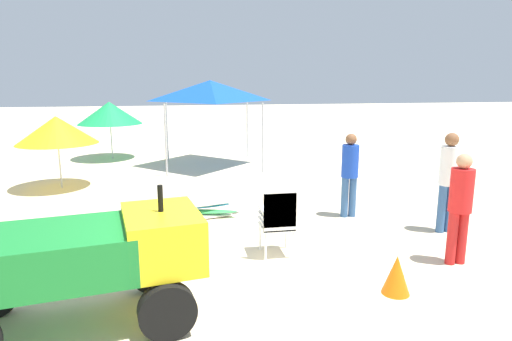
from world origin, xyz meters
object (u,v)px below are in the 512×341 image
stacked_plastic_chairs (278,215)px  beach_umbrella_far (57,130)px  surfboard_pile (176,209)px  lifeguard_near_right (449,176)px  traffic_cone_near (396,275)px  lifeguard_near_center (350,170)px  popup_canopy (210,91)px  lifeguard_near_left (460,202)px  utility_cart (86,257)px  beach_umbrella_mid (110,113)px

stacked_plastic_chairs → beach_umbrella_far: 6.71m
surfboard_pile → lifeguard_near_right: size_ratio=1.54×
lifeguard_near_right → traffic_cone_near: bearing=-134.8°
lifeguard_near_center → popup_canopy: popup_canopy is taller
stacked_plastic_chairs → lifeguard_near_left: (2.48, -0.71, 0.27)m
utility_cart → lifeguard_near_center: (4.23, 3.14, 0.14)m
lifeguard_near_left → lifeguard_near_center: 2.48m
stacked_plastic_chairs → lifeguard_near_right: size_ratio=0.64×
lifeguard_near_center → beach_umbrella_mid: bearing=125.8°
utility_cart → beach_umbrella_mid: bearing=96.1°
stacked_plastic_chairs → traffic_cone_near: stacked_plastic_chairs is taller
surfboard_pile → beach_umbrella_far: 4.27m
lifeguard_near_center → beach_umbrella_far: 6.98m
traffic_cone_near → lifeguard_near_center: bearing=78.7°
lifeguard_near_center → beach_umbrella_far: size_ratio=0.85×
beach_umbrella_mid → beach_umbrella_far: (-0.69, -3.98, -0.10)m
stacked_plastic_chairs → lifeguard_near_left: size_ratio=0.69×
surfboard_pile → traffic_cone_near: 4.42m
lifeguard_near_center → lifeguard_near_right: 1.74m
stacked_plastic_chairs → lifeguard_near_right: 3.19m
popup_canopy → stacked_plastic_chairs: bearing=-87.0°
lifeguard_near_center → traffic_cone_near: (-0.61, -3.09, -0.68)m
stacked_plastic_chairs → lifeguard_near_right: lifeguard_near_right is taller
surfboard_pile → beach_umbrella_mid: size_ratio=1.29×
beach_umbrella_mid → traffic_cone_near: 11.61m
lifeguard_near_left → popup_canopy: (-2.86, 8.03, 1.35)m
lifeguard_near_left → lifeguard_near_center: (-0.68, 2.39, 0.00)m
utility_cart → popup_canopy: size_ratio=1.00×
beach_umbrella_far → traffic_cone_near: size_ratio=3.80×
stacked_plastic_chairs → beach_umbrella_far: beach_umbrella_far is taller
surfboard_pile → popup_canopy: (1.11, 5.20, 2.08)m
utility_cart → lifeguard_near_center: lifeguard_near_center is taller
lifeguard_near_right → beach_umbrella_mid: (-6.68, 8.56, 0.52)m
stacked_plastic_chairs → beach_umbrella_mid: (-3.56, 9.11, 0.88)m
utility_cart → lifeguard_near_left: 4.97m
utility_cart → lifeguard_near_right: (5.55, 2.01, 0.22)m
popup_canopy → traffic_cone_near: 9.09m
utility_cart → stacked_plastic_chairs: (2.43, 1.46, -0.13)m
lifeguard_near_center → beach_umbrella_far: bearing=150.3°
beach_umbrella_far → traffic_cone_near: (5.44, -6.53, -1.18)m
lifeguard_near_right → lifeguard_near_center: bearing=139.4°
lifeguard_near_center → lifeguard_near_right: size_ratio=0.93×
lifeguard_near_center → beach_umbrella_far: beach_umbrella_far is taller
surfboard_pile → lifeguard_near_center: lifeguard_near_center is taller
lifeguard_near_left → lifeguard_near_center: bearing=105.9°
beach_umbrella_far → lifeguard_near_right: bearing=-31.9°
surfboard_pile → beach_umbrella_far: bearing=132.5°
popup_canopy → beach_umbrella_far: popup_canopy is taller
lifeguard_near_right → traffic_cone_near: size_ratio=3.49×
traffic_cone_near → lifeguard_near_right: bearing=45.2°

